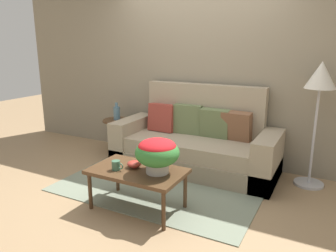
{
  "coord_description": "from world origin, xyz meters",
  "views": [
    {
      "loc": [
        1.75,
        -3.08,
        1.67
      ],
      "look_at": [
        0.08,
        0.09,
        0.74
      ],
      "focal_mm": 34.55,
      "sensor_mm": 36.0,
      "label": 1
    }
  ],
  "objects_px": {
    "side_table": "(117,130)",
    "table_vase": "(117,113)",
    "snack_bowl": "(134,164)",
    "couch": "(195,144)",
    "coffee_mug": "(116,165)",
    "coffee_table": "(137,174)",
    "floor_lamp": "(320,87)",
    "potted_plant": "(157,152)"
  },
  "relations": [
    {
      "from": "side_table",
      "to": "table_vase",
      "type": "distance_m",
      "value": 0.27
    },
    {
      "from": "snack_bowl",
      "to": "table_vase",
      "type": "distance_m",
      "value": 1.8
    },
    {
      "from": "couch",
      "to": "snack_bowl",
      "type": "height_order",
      "value": "couch"
    },
    {
      "from": "coffee_mug",
      "to": "coffee_table",
      "type": "bearing_deg",
      "value": 29.23
    },
    {
      "from": "floor_lamp",
      "to": "couch",
      "type": "bearing_deg",
      "value": -174.68
    },
    {
      "from": "couch",
      "to": "coffee_mug",
      "type": "height_order",
      "value": "couch"
    },
    {
      "from": "side_table",
      "to": "potted_plant",
      "type": "xyz_separation_m",
      "value": [
        1.47,
        -1.33,
        0.28
      ]
    },
    {
      "from": "couch",
      "to": "table_vase",
      "type": "xyz_separation_m",
      "value": [
        -1.33,
        0.05,
        0.3
      ]
    },
    {
      "from": "coffee_table",
      "to": "table_vase",
      "type": "xyz_separation_m",
      "value": [
        -1.25,
        1.36,
        0.24
      ]
    },
    {
      "from": "coffee_table",
      "to": "coffee_mug",
      "type": "bearing_deg",
      "value": -150.77
    },
    {
      "from": "snack_bowl",
      "to": "table_vase",
      "type": "xyz_separation_m",
      "value": [
        -1.2,
        1.33,
        0.16
      ]
    },
    {
      "from": "couch",
      "to": "snack_bowl",
      "type": "distance_m",
      "value": 1.29
    },
    {
      "from": "potted_plant",
      "to": "snack_bowl",
      "type": "relative_size",
      "value": 2.95
    },
    {
      "from": "side_table",
      "to": "table_vase",
      "type": "height_order",
      "value": "table_vase"
    },
    {
      "from": "potted_plant",
      "to": "coffee_mug",
      "type": "xyz_separation_m",
      "value": [
        -0.4,
        -0.13,
        -0.16
      ]
    },
    {
      "from": "floor_lamp",
      "to": "side_table",
      "type": "bearing_deg",
      "value": -178.26
    },
    {
      "from": "floor_lamp",
      "to": "snack_bowl",
      "type": "xyz_separation_m",
      "value": [
        -1.57,
        -1.41,
        -0.72
      ]
    },
    {
      "from": "coffee_table",
      "to": "potted_plant",
      "type": "relative_size",
      "value": 2.2
    },
    {
      "from": "side_table",
      "to": "table_vase",
      "type": "relative_size",
      "value": 1.97
    },
    {
      "from": "side_table",
      "to": "coffee_mug",
      "type": "height_order",
      "value": "coffee_mug"
    },
    {
      "from": "coffee_mug",
      "to": "snack_bowl",
      "type": "distance_m",
      "value": 0.19
    },
    {
      "from": "coffee_mug",
      "to": "snack_bowl",
      "type": "bearing_deg",
      "value": 46.98
    },
    {
      "from": "coffee_table",
      "to": "floor_lamp",
      "type": "relative_size",
      "value": 0.65
    },
    {
      "from": "coffee_table",
      "to": "table_vase",
      "type": "distance_m",
      "value": 1.87
    },
    {
      "from": "snack_bowl",
      "to": "coffee_table",
      "type": "bearing_deg",
      "value": -32.54
    },
    {
      "from": "side_table",
      "to": "snack_bowl",
      "type": "relative_size",
      "value": 3.55
    },
    {
      "from": "couch",
      "to": "table_vase",
      "type": "height_order",
      "value": "couch"
    },
    {
      "from": "coffee_table",
      "to": "potted_plant",
      "type": "bearing_deg",
      "value": 7.87
    },
    {
      "from": "coffee_table",
      "to": "snack_bowl",
      "type": "height_order",
      "value": "snack_bowl"
    },
    {
      "from": "table_vase",
      "to": "coffee_table",
      "type": "bearing_deg",
      "value": -47.42
    },
    {
      "from": "potted_plant",
      "to": "side_table",
      "type": "bearing_deg",
      "value": 137.82
    },
    {
      "from": "couch",
      "to": "floor_lamp",
      "type": "relative_size",
      "value": 1.48
    },
    {
      "from": "floor_lamp",
      "to": "potted_plant",
      "type": "xyz_separation_m",
      "value": [
        -1.3,
        -1.42,
        -0.55
      ]
    },
    {
      "from": "side_table",
      "to": "floor_lamp",
      "type": "xyz_separation_m",
      "value": [
        2.77,
        0.08,
        0.83
      ]
    },
    {
      "from": "potted_plant",
      "to": "table_vase",
      "type": "height_order",
      "value": "table_vase"
    },
    {
      "from": "potted_plant",
      "to": "coffee_mug",
      "type": "height_order",
      "value": "potted_plant"
    },
    {
      "from": "coffee_table",
      "to": "floor_lamp",
      "type": "xyz_separation_m",
      "value": [
        1.52,
        1.45,
        0.8
      ]
    },
    {
      "from": "snack_bowl",
      "to": "table_vase",
      "type": "height_order",
      "value": "table_vase"
    },
    {
      "from": "coffee_table",
      "to": "snack_bowl",
      "type": "relative_size",
      "value": 6.49
    },
    {
      "from": "floor_lamp",
      "to": "coffee_mug",
      "type": "height_order",
      "value": "floor_lamp"
    },
    {
      "from": "side_table",
      "to": "snack_bowl",
      "type": "xyz_separation_m",
      "value": [
        1.2,
        -1.33,
        0.11
      ]
    },
    {
      "from": "coffee_mug",
      "to": "snack_bowl",
      "type": "relative_size",
      "value": 0.88
    }
  ]
}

